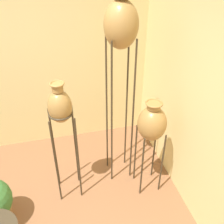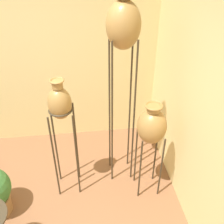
# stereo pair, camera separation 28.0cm
# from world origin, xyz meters

# --- Properties ---
(wall_back) EXTENTS (7.76, 0.06, 2.70)m
(wall_back) POSITION_xyz_m (0.00, 1.91, 1.35)
(wall_back) COLOR beige
(wall_back) RESTS_ON ground_plane
(vase_stand_tall) EXTENTS (0.34, 0.34, 2.23)m
(vase_stand_tall) POSITION_xyz_m (1.25, 0.97, 1.89)
(vase_stand_tall) COLOR #382D1E
(vase_stand_tall) RESTS_ON ground_plane
(vase_stand_medium) EXTENTS (0.26, 0.26, 1.49)m
(vase_stand_medium) POSITION_xyz_m (0.59, 0.80, 1.18)
(vase_stand_medium) COLOR #382D1E
(vase_stand_medium) RESTS_ON ground_plane
(vase_stand_short) EXTENTS (0.32, 0.32, 1.22)m
(vase_stand_short) POSITION_xyz_m (1.53, 0.66, 0.94)
(vase_stand_short) COLOR #382D1E
(vase_stand_short) RESTS_ON ground_plane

